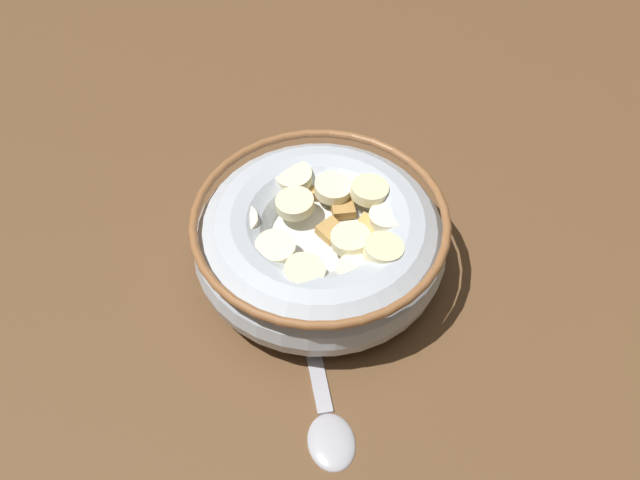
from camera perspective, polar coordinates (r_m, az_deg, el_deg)
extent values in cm
cube|color=brown|center=(56.34, 0.00, -2.60)|extent=(105.70, 105.70, 2.00)
cylinder|color=#B2BCC6|center=(55.31, 0.00, -1.78)|extent=(9.52, 9.52, 0.60)
torus|color=#B2BCC6|center=(53.42, 0.00, -0.20)|extent=(17.32, 17.32, 5.43)
torus|color=brown|center=(51.58, 0.00, 1.51)|extent=(17.40, 17.40, 0.60)
cylinder|color=white|center=(52.98, 0.00, 0.20)|extent=(14.06, 14.06, 0.40)
cube|color=#AD7F42|center=(54.99, -0.80, 3.74)|extent=(1.79, 1.85, 0.88)
cube|color=#B78947|center=(53.73, -6.12, 1.52)|extent=(2.20, 2.17, 0.91)
cube|color=tan|center=(52.72, 3.58, 0.94)|extent=(2.16, 2.16, 0.71)
cube|color=#B78947|center=(49.23, 1.32, -3.87)|extent=(2.17, 2.19, 0.85)
cube|color=#AD7F42|center=(50.04, -1.86, -2.72)|extent=(1.82, 1.86, 0.79)
cube|color=tan|center=(50.12, 3.38, -2.86)|extent=(2.09, 2.07, 0.76)
cube|color=#B78947|center=(52.54, 0.80, 0.62)|extent=(2.22, 2.21, 0.88)
cube|color=tan|center=(50.03, -4.08, -2.82)|extent=(2.00, 2.04, 0.86)
cube|color=#AD7F42|center=(53.83, 1.68, 2.35)|extent=(1.63, 1.65, 0.75)
cube|color=tan|center=(55.62, -2.65, 4.03)|extent=(1.81, 1.85, 0.83)
cube|color=#AD7F42|center=(52.83, 5.45, 0.70)|extent=(2.22, 2.21, 0.80)
cube|color=#AD7F42|center=(56.13, 2.97, 4.77)|extent=(2.17, 2.16, 0.79)
cube|color=#B78947|center=(51.44, 6.11, -1.41)|extent=(1.63, 1.55, 0.88)
cube|color=#AD7F42|center=(51.05, -4.77, -1.72)|extent=(2.19, 2.21, 0.86)
cylinder|color=#F4EABC|center=(54.63, -1.94, 4.65)|extent=(3.29, 3.31, 0.91)
cylinder|color=beige|center=(50.80, 2.25, 0.06)|extent=(3.32, 3.33, 1.02)
cylinder|color=beige|center=(52.81, -1.85, 2.68)|extent=(2.97, 2.99, 0.98)
cylinder|color=#F9EFC6|center=(50.63, -3.27, -0.58)|extent=(3.05, 3.06, 1.02)
cylinder|color=#F9EFC6|center=(52.57, 4.99, 1.89)|extent=(3.74, 3.74, 1.07)
cylinder|color=#F9EFC6|center=(52.36, -5.95, 1.34)|extent=(3.42, 3.41, 1.07)
cylinder|color=#F9EFC6|center=(49.57, 2.70, -2.32)|extent=(3.73, 3.70, 1.12)
cylinder|color=beige|center=(53.43, 3.64, 3.65)|extent=(3.51, 3.53, 1.09)
cylinder|color=#F4EABC|center=(54.14, 0.96, 3.82)|extent=(3.53, 3.56, 0.97)
cylinder|color=#F4EABC|center=(49.06, -1.14, -2.35)|extent=(3.73, 3.77, 1.23)
cylinder|color=beige|center=(50.05, 4.66, -0.71)|extent=(3.29, 3.33, 1.09)
ellipsoid|color=#A5A5AD|center=(48.18, 0.85, -14.38)|extent=(4.04, 3.17, 0.80)
cube|color=#A5A5AD|center=(51.65, -0.63, -7.62)|extent=(10.09, 1.70, 0.36)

